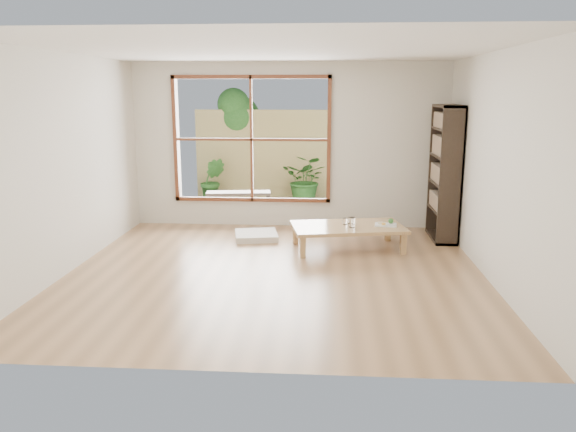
# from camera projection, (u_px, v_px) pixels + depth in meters

# --- Properties ---
(ground) EXTENTS (5.00, 5.00, 0.00)m
(ground) POSITION_uv_depth(u_px,v_px,m) (275.00, 272.00, 6.82)
(ground) COLOR tan
(ground) RESTS_ON ground
(low_table) EXTENTS (1.66, 1.13, 0.33)m
(low_table) POSITION_uv_depth(u_px,v_px,m) (348.00, 228.00, 7.78)
(low_table) COLOR tan
(low_table) RESTS_ON ground
(floor_cushion) EXTENTS (0.72, 0.72, 0.09)m
(floor_cushion) POSITION_uv_depth(u_px,v_px,m) (256.00, 235.00, 8.38)
(floor_cushion) COLOR beige
(floor_cushion) RESTS_ON ground
(bookshelf) EXTENTS (0.31, 0.88, 1.97)m
(bookshelf) POSITION_uv_depth(u_px,v_px,m) (445.00, 173.00, 8.18)
(bookshelf) COLOR black
(bookshelf) RESTS_ON ground
(glass_tall) EXTENTS (0.07, 0.07, 0.14)m
(glass_tall) POSITION_uv_depth(u_px,v_px,m) (352.00, 223.00, 7.63)
(glass_tall) COLOR silver
(glass_tall) RESTS_ON low_table
(glass_mid) EXTENTS (0.06, 0.06, 0.09)m
(glass_mid) POSITION_uv_depth(u_px,v_px,m) (350.00, 220.00, 7.87)
(glass_mid) COLOR silver
(glass_mid) RESTS_ON low_table
(glass_short) EXTENTS (0.07, 0.07, 0.09)m
(glass_short) POSITION_uv_depth(u_px,v_px,m) (352.00, 220.00, 7.90)
(glass_short) COLOR silver
(glass_short) RESTS_ON low_table
(glass_small) EXTENTS (0.07, 0.07, 0.09)m
(glass_small) POSITION_uv_depth(u_px,v_px,m) (345.00, 221.00, 7.83)
(glass_small) COLOR silver
(glass_small) RESTS_ON low_table
(food_tray) EXTENTS (0.31, 0.24, 0.09)m
(food_tray) POSITION_uv_depth(u_px,v_px,m) (387.00, 224.00, 7.77)
(food_tray) COLOR white
(food_tray) RESTS_ON low_table
(deck) EXTENTS (2.80, 2.00, 0.05)m
(deck) POSITION_uv_depth(u_px,v_px,m) (261.00, 211.00, 10.33)
(deck) COLOR #3B332B
(deck) RESTS_ON ground
(garden_bench) EXTENTS (1.18, 0.48, 0.36)m
(garden_bench) POSITION_uv_depth(u_px,v_px,m) (238.00, 195.00, 10.08)
(garden_bench) COLOR black
(garden_bench) RESTS_ON deck
(bamboo_fence) EXTENTS (2.80, 0.06, 1.80)m
(bamboo_fence) POSITION_uv_depth(u_px,v_px,m) (266.00, 156.00, 11.11)
(bamboo_fence) COLOR tan
(bamboo_fence) RESTS_ON ground
(shrub_right) EXTENTS (1.03, 0.95, 0.94)m
(shrub_right) POSITION_uv_depth(u_px,v_px,m) (306.00, 179.00, 10.78)
(shrub_right) COLOR #2D5D22
(shrub_right) RESTS_ON deck
(shrub_left) EXTENTS (0.52, 0.44, 0.87)m
(shrub_left) POSITION_uv_depth(u_px,v_px,m) (212.00, 180.00, 10.89)
(shrub_left) COLOR #2D5D22
(shrub_left) RESTS_ON deck
(garden_tree) EXTENTS (1.04, 0.85, 2.22)m
(garden_tree) POSITION_uv_depth(u_px,v_px,m) (234.00, 118.00, 11.29)
(garden_tree) COLOR #4C3D2D
(garden_tree) RESTS_ON ground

